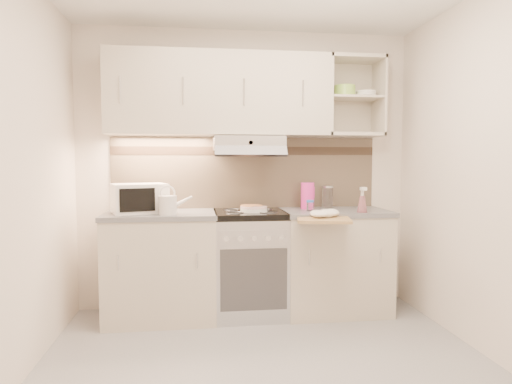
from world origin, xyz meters
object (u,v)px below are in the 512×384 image
pink_pitcher (308,196)px  cutting_board (324,219)px  glass_jar (327,197)px  electric_range (250,263)px  plate_stack (254,209)px  spray_bottle (362,202)px  watering_can (169,204)px  microwave (139,198)px

pink_pitcher → cutting_board: size_ratio=0.58×
pink_pitcher → glass_jar: (0.21, 0.10, -0.02)m
electric_range → plate_stack: plate_stack is taller
glass_jar → spray_bottle: size_ratio=0.89×
spray_bottle → watering_can: bearing=178.3°
plate_stack → cutting_board: size_ratio=0.56×
electric_range → watering_can: 0.88m
spray_bottle → plate_stack: bearing=168.2°
plate_stack → spray_bottle: size_ratio=1.02×
plate_stack → cutting_board: 0.63m
electric_range → watering_can: (-0.67, -0.19, 0.53)m
watering_can → pink_pitcher: 1.24m
electric_range → glass_jar: bearing=15.1°
watering_can → cutting_board: (1.21, -0.22, -0.11)m
pink_pitcher → watering_can: bearing=171.3°
plate_stack → glass_jar: glass_jar is taller
glass_jar → cutting_board: size_ratio=0.49×
glass_jar → watering_can: bearing=-164.7°
watering_can → spray_bottle: watering_can is taller
pink_pitcher → electric_range: bearing=168.8°
microwave → watering_can: 0.31m
microwave → electric_range: bearing=-17.5°
electric_range → plate_stack: 0.47m
plate_stack → glass_jar: 0.76m
microwave → plate_stack: size_ratio=2.18×
microwave → watering_can: microwave is taller
electric_range → watering_can: bearing=-164.4°
microwave → glass_jar: microwave is taller
microwave → spray_bottle: bearing=-24.5°
microwave → cutting_board: microwave is taller
pink_pitcher → cutting_board: bearing=-111.9°
watering_can → spray_bottle: (1.59, -0.03, 0.00)m
watering_can → cutting_board: size_ratio=0.67×
microwave → glass_jar: bearing=-10.8°
microwave → pink_pitcher: microwave is taller
electric_range → spray_bottle: spray_bottle is taller
plate_stack → cutting_board: plate_stack is taller
watering_can → spray_bottle: 1.59m
electric_range → glass_jar: glass_jar is taller
pink_pitcher → cutting_board: (0.00, -0.51, -0.15)m
cutting_board → watering_can: bearing=-177.9°
cutting_board → plate_stack: bearing=156.8°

